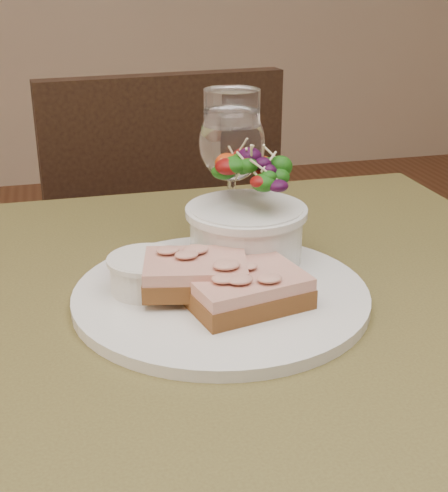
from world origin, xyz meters
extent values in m
cube|color=#4D4321|center=(0.00, 0.00, 0.73)|extent=(0.80, 0.80, 0.04)
cylinder|color=black|center=(0.34, 0.34, 0.35)|extent=(0.05, 0.05, 0.71)
cube|color=black|center=(0.02, 0.75, 0.45)|extent=(0.46, 0.46, 0.04)
cube|color=black|center=(0.03, 0.56, 0.68)|extent=(0.42, 0.08, 0.45)
cube|color=black|center=(0.02, 0.75, 0.23)|extent=(0.39, 0.39, 0.45)
cylinder|color=white|center=(0.00, 0.03, 0.76)|extent=(0.30, 0.30, 0.01)
cube|color=#4F3115|center=(0.02, -0.01, 0.77)|extent=(0.13, 0.10, 0.02)
cube|color=beige|center=(0.02, -0.01, 0.79)|extent=(0.12, 0.10, 0.01)
cube|color=#4F3115|center=(-0.03, 0.02, 0.78)|extent=(0.12, 0.09, 0.02)
cube|color=beige|center=(-0.03, 0.02, 0.79)|extent=(0.11, 0.09, 0.01)
cylinder|color=silver|center=(-0.07, 0.04, 0.78)|extent=(0.07, 0.07, 0.04)
cylinder|color=brown|center=(-0.07, 0.04, 0.80)|extent=(0.06, 0.06, 0.01)
cylinder|color=white|center=(0.05, 0.10, 0.79)|extent=(0.12, 0.12, 0.06)
ellipsoid|color=#0D3609|center=(0.05, 0.10, 0.85)|extent=(0.11, 0.11, 0.06)
ellipsoid|color=#0D3609|center=(-0.08, 0.11, 0.77)|extent=(0.04, 0.04, 0.01)
sphere|color=maroon|center=(-0.09, 0.10, 0.77)|extent=(0.02, 0.02, 0.02)
cylinder|color=white|center=(0.05, 0.16, 0.75)|extent=(0.07, 0.07, 0.00)
cylinder|color=white|center=(0.05, 0.16, 0.80)|extent=(0.01, 0.01, 0.09)
ellipsoid|color=white|center=(0.05, 0.16, 0.88)|extent=(0.08, 0.08, 0.09)
camera|label=1|loc=(-0.15, -0.58, 1.07)|focal=50.00mm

